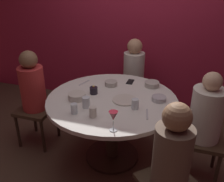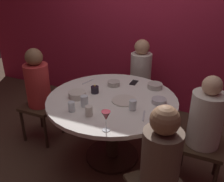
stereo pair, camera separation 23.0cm
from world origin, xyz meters
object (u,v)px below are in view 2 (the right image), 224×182
Objects in this scene: seated_diner_left at (38,86)px; cup_near_candle at (133,105)px; cup_by_right_diner at (89,111)px; seated_diner_right at (206,121)px; bowl_salad_center at (155,86)px; cup_by_left_diner at (72,107)px; bowl_small_white at (77,95)px; bowl_sauce_side at (114,83)px; seated_diner_front_right at (161,160)px; cup_center_front at (84,101)px; dinner_plate at (124,101)px; bowl_serving_large at (159,101)px; cell_phone at (134,83)px; dining_table at (112,111)px; seated_diner_back at (141,71)px; wine_glass at (106,117)px; candle_holder at (95,90)px.

seated_diner_left is 1.24m from cup_near_candle.
cup_by_right_diner is at bearing -141.65° from cup_near_candle.
cup_near_candle is (-0.65, -0.14, 0.10)m from seated_diner_right.
cup_by_left_diner reaches higher than bowl_salad_center.
bowl_sauce_side is (0.22, 0.43, -0.01)m from bowl_small_white.
bowl_sauce_side is at bearing -6.05° from seated_diner_front_right.
cup_center_front is at bearing -165.15° from cup_near_candle.
bowl_sauce_side reaches higher than dinner_plate.
cup_near_candle is at bearing -96.66° from bowl_salad_center.
seated_diner_front_right is at bearing -74.62° from bowl_serving_large.
dinner_plate is (-0.78, -0.01, 0.05)m from seated_diner_right.
cell_phone is 0.79× the size of bowl_small_white.
cup_center_front is at bearing 66.53° from cup_by_left_diner.
cup_near_candle is (-0.06, -0.56, 0.02)m from bowl_salad_center.
cup_by_left_diner reaches higher than bowl_sauce_side.
bowl_sauce_side is at bearing -165.02° from bowl_salad_center.
dining_table is 9.31× the size of bowl_serving_large.
seated_diner_front_right reaches higher than cup_by_left_diner.
cup_center_front reaches higher than cup_by_right_diner.
cup_by_right_diner is (0.06, -0.69, 0.02)m from bowl_sauce_side.
seated_diner_back reaches higher than wine_glass.
candle_holder is (-1.14, 0.04, 0.08)m from seated_diner_right.
cup_near_candle is at bearing -129.42° from bowl_serving_large.
bowl_small_white is at bearing -117.67° from bowl_sauce_side.
candle_holder is 0.38× the size of dinner_plate.
dining_table is 0.57m from bowl_salad_center.
bowl_small_white is at bearing 54.81° from cell_phone.
cup_by_left_diner is at bearing -120.45° from dining_table.
bowl_sauce_side is 0.58m from cup_near_candle.
seated_diner_right is 8.15× the size of bowl_sauce_side.
dinner_plate reaches higher than cell_phone.
seated_diner_back reaches higher than cup_by_right_diner.
bowl_serving_large is at bearing 34.93° from cup_by_left_diner.
candle_holder is at bearing 3.04° from seated_diner_left.
cell_phone is at bearing 8.57° from seated_diner_back.
seated_diner_back is 1.15m from cup_near_candle.
bowl_small_white is 1.79× the size of cup_near_candle.
bowl_sauce_side is (-0.11, -0.68, 0.07)m from seated_diner_back.
wine_glass is at bearing -55.29° from candle_holder.
candle_holder reaches higher than bowl_salad_center.
bowl_salad_center reaches higher than bowl_sauce_side.
wine_glass is at bearing -101.93° from cup_near_candle.
cell_phone reaches higher than dining_table.
cup_by_left_diner is (-0.37, -0.38, 0.04)m from dinner_plate.
candle_holder is 0.36m from dinner_plate.
dinner_plate is at bearing 38.23° from cup_center_front.
bowl_serving_large is 0.73m from cup_center_front.
seated_diner_back is (0.95, 0.97, -0.01)m from seated_diner_left.
bowl_salad_center is at bearing -35.40° from seated_diner_right.
candle_holder is (-0.22, -0.93, 0.08)m from seated_diner_back.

